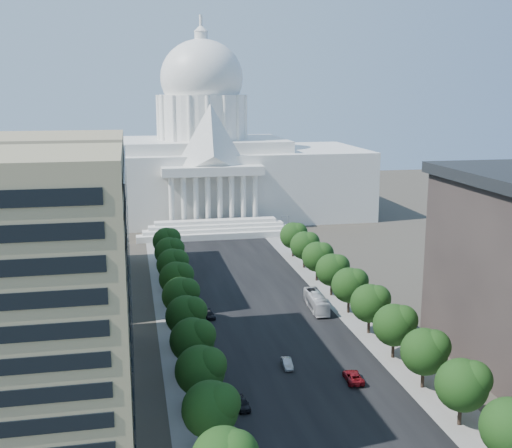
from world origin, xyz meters
TOP-DOWN VIEW (x-y plane):
  - road_asphalt at (0.00, 90.00)m, footprint 30.00×260.00m
  - sidewalk_left at (-19.00, 90.00)m, footprint 8.00×260.00m
  - sidewalk_right at (19.00, 90.00)m, footprint 8.00×260.00m
  - capitol at (0.00, 184.89)m, footprint 120.00×56.00m
  - office_block_left_far at (-48.00, 100.00)m, footprint 38.00×52.00m
  - tree_l_b at (-17.66, 23.81)m, footprint 7.79×7.60m
  - tree_l_c at (-17.66, 35.81)m, footprint 7.79×7.60m
  - tree_l_d at (-17.66, 47.81)m, footprint 7.79×7.60m
  - tree_l_e at (-17.66, 59.81)m, footprint 7.79×7.60m
  - tree_l_f at (-17.66, 71.81)m, footprint 7.79×7.60m
  - tree_l_g at (-17.66, 83.81)m, footprint 7.79×7.60m
  - tree_l_h at (-17.66, 95.81)m, footprint 7.79×7.60m
  - tree_l_i at (-17.66, 107.81)m, footprint 7.79×7.60m
  - tree_l_j at (-17.66, 119.81)m, footprint 7.79×7.60m
  - tree_r_b at (18.34, 23.81)m, footprint 7.79×7.60m
  - tree_r_c at (18.34, 35.81)m, footprint 7.79×7.60m
  - tree_r_d at (18.34, 47.81)m, footprint 7.79×7.60m
  - tree_r_e at (18.34, 59.81)m, footprint 7.79×7.60m
  - tree_r_f at (18.34, 71.81)m, footprint 7.79×7.60m
  - tree_r_g at (18.34, 83.81)m, footprint 7.79×7.60m
  - tree_r_h at (18.34, 95.81)m, footprint 7.79×7.60m
  - tree_r_i at (18.34, 107.81)m, footprint 7.79×7.60m
  - tree_r_j at (18.34, 119.81)m, footprint 7.79×7.60m
  - streetlight_b at (19.90, 35.00)m, footprint 2.61×0.44m
  - streetlight_c at (19.90, 60.00)m, footprint 2.61×0.44m
  - streetlight_d at (19.90, 85.00)m, footprint 2.61×0.44m
  - streetlight_e at (19.90, 110.00)m, footprint 2.61×0.44m
  - streetlight_f at (19.90, 135.00)m, footprint 2.61×0.44m
  - car_dark_a at (-11.85, 34.86)m, footprint 2.27×4.85m
  - car_silver at (-1.69, 47.54)m, footprint 1.76×4.56m
  - car_red at (7.74, 40.21)m, footprint 3.05×5.93m
  - car_dark_b at (-11.83, 74.54)m, footprint 2.46×4.81m
  - city_bus at (11.75, 75.18)m, footprint 3.66×12.94m

SIDE VIEW (x-z plane):
  - road_asphalt at x=0.00m, z-range -0.01..0.01m
  - sidewalk_left at x=-19.00m, z-range -0.01..0.01m
  - sidewalk_right at x=19.00m, z-range -0.01..0.01m
  - car_dark_b at x=-11.83m, z-range 0.00..1.34m
  - car_silver at x=-1.69m, z-range 0.00..1.48m
  - car_red at x=7.74m, z-range 0.00..1.60m
  - car_dark_a at x=-11.85m, z-range 0.00..1.61m
  - city_bus at x=11.75m, z-range 0.00..3.57m
  - streetlight_b at x=19.90m, z-range 1.32..10.32m
  - streetlight_c at x=19.90m, z-range 1.32..10.32m
  - streetlight_d at x=19.90m, z-range 1.32..10.32m
  - streetlight_e at x=19.90m, z-range 1.32..10.32m
  - streetlight_f at x=19.90m, z-range 1.32..10.32m
  - tree_l_b at x=-17.66m, z-range 1.47..11.44m
  - tree_l_c at x=-17.66m, z-range 1.47..11.44m
  - tree_l_d at x=-17.66m, z-range 1.47..11.44m
  - tree_l_e at x=-17.66m, z-range 1.47..11.44m
  - tree_l_f at x=-17.66m, z-range 1.47..11.44m
  - tree_l_g at x=-17.66m, z-range 1.47..11.44m
  - tree_l_h at x=-17.66m, z-range 1.47..11.44m
  - tree_l_i at x=-17.66m, z-range 1.47..11.44m
  - tree_l_j at x=-17.66m, z-range 1.47..11.44m
  - tree_r_b at x=18.34m, z-range 1.47..11.44m
  - tree_r_c at x=18.34m, z-range 1.47..11.44m
  - tree_r_d at x=18.34m, z-range 1.47..11.44m
  - tree_r_e at x=18.34m, z-range 1.47..11.44m
  - tree_r_f at x=18.34m, z-range 1.47..11.44m
  - tree_r_g at x=18.34m, z-range 1.47..11.44m
  - tree_r_h at x=18.34m, z-range 1.47..11.44m
  - tree_r_i at x=18.34m, z-range 1.47..11.44m
  - tree_r_j at x=18.34m, z-range 1.47..11.44m
  - office_block_left_far at x=-48.00m, z-range 0.00..30.00m
  - capitol at x=0.00m, z-range -16.49..56.51m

